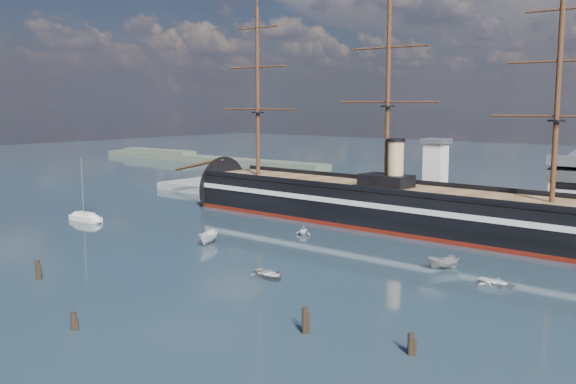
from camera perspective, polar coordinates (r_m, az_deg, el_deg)
The scene contains 15 objects.
ground at distance 113.49m, azimuth 4.14°, elevation -4.51°, with size 600.00×600.00×0.00m, color #212A33.
quay at distance 140.03m, azimuth 15.95°, elevation -2.42°, with size 180.00×18.00×2.00m, color slate.
quay_tower at distance 138.78m, azimuth 12.96°, elevation 1.66°, with size 5.00×5.00×15.00m.
shoreline at distance 275.76m, azimuth -8.62°, elevation 3.05°, with size 120.00×10.00×4.00m.
warship at distance 131.97m, azimuth 7.27°, elevation -1.02°, with size 113.19×19.82×53.94m.
sailboat at distance 140.02m, azimuth -17.57°, elevation -2.14°, with size 8.29×2.57×13.20m.
motorboat_a at distance 112.89m, azimuth -7.09°, elevation -4.62°, with size 7.12×2.61×2.85m, color white.
motorboat_b at distance 90.81m, azimuth -1.69°, elevation -7.66°, with size 3.66×1.47×1.71m, color #939495.
motorboat_c at distance 98.14m, azimuth 13.66°, elevation -6.70°, with size 6.05×2.22×2.42m, color gray.
motorboat_d at distance 119.86m, azimuth 1.38°, elevation -3.83°, with size 5.11×2.21×1.87m, color white.
motorboat_e at distance 91.17m, azimuth 18.08°, elevation -8.00°, with size 3.27×1.31×1.53m, color silver.
piling_near_left at distance 96.62m, azimuth -21.31°, elevation -7.26°, with size 0.64×0.64×3.50m, color black.
piling_near_mid at distance 74.76m, azimuth -18.50°, elevation -11.54°, with size 0.64×0.64×2.67m, color black.
piling_near_right at distance 70.00m, azimuth 1.49°, elevation -12.47°, with size 0.64×0.64×3.61m, color black.
piling_far_right at distance 65.67m, azimuth 10.82°, elevation -14.02°, with size 0.64×0.64×2.91m, color black.
Camera 1 is at (62.64, -51.45, 24.36)m, focal length 40.00 mm.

